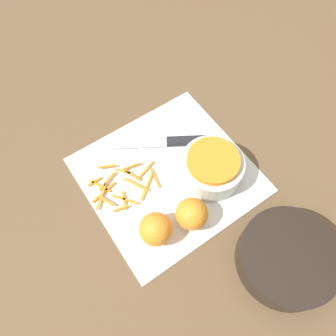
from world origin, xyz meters
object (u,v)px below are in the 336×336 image
object	(u,v)px
bowl_speckled	(212,167)
bowl_dark	(287,258)
orange_right	(192,214)
orange_left	(156,229)
knife	(180,141)

from	to	relation	value
bowl_speckled	bowl_dark	size ratio (longest dim) A/B	0.72
bowl_speckled	orange_right	world-z (taller)	same
bowl_speckled	orange_left	bearing A→B (deg)	14.95
bowl_dark	knife	distance (m)	0.36
bowl_dark	orange_right	size ratio (longest dim) A/B	2.84
bowl_speckled	orange_left	distance (m)	0.20
orange_left	orange_right	world-z (taller)	same
bowl_speckled	orange_right	size ratio (longest dim) A/B	2.06
orange_left	orange_right	size ratio (longest dim) A/B	1.01
knife	orange_left	bearing A→B (deg)	74.16
bowl_dark	orange_right	distance (m)	0.21
knife	orange_right	distance (m)	0.21
bowl_speckled	orange_left	world-z (taller)	same
bowl_speckled	orange_right	bearing A→B (deg)	31.80
bowl_speckled	bowl_dark	bearing A→B (deg)	89.93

